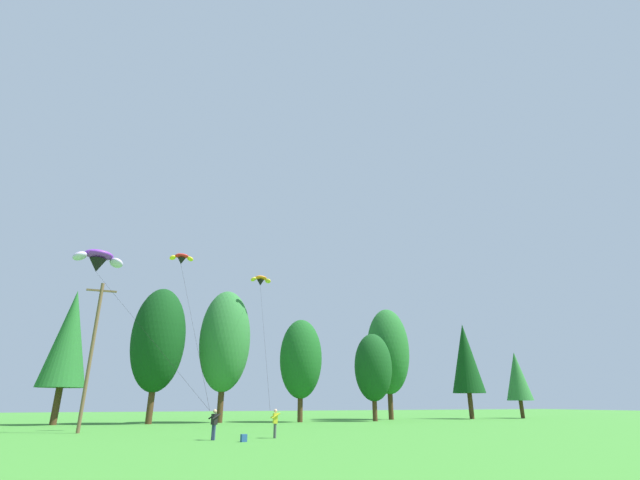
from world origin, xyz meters
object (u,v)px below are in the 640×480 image
(utility_pole, at_px, (92,351))
(kite_flyer_mid, at_px, (275,421))
(parafoil_kite_far_red_yellow, at_px, (182,259))
(parafoil_kite_high_purple, at_px, (98,260))
(kite_flyer_near, at_px, (214,422))
(backpack, at_px, (244,438))
(parafoil_kite_mid_orange, at_px, (261,280))

(utility_pole, xyz_separation_m, kite_flyer_mid, (11.80, -9.64, -4.77))
(utility_pole, distance_m, parafoil_kite_far_red_yellow, 9.77)
(utility_pole, bearing_deg, kite_flyer_mid, -39.26)
(parafoil_kite_high_purple, bearing_deg, kite_flyer_near, -49.08)
(kite_flyer_near, bearing_deg, kite_flyer_mid, 2.83)
(kite_flyer_near, xyz_separation_m, parafoil_kite_far_red_yellow, (-2.26, 9.58, 12.67))
(kite_flyer_near, bearing_deg, parafoil_kite_high_purple, 130.92)
(kite_flyer_near, distance_m, backpack, 2.46)
(parafoil_kite_mid_orange, bearing_deg, utility_pole, -143.59)
(utility_pole, bearing_deg, kite_flyer_near, -50.84)
(utility_pole, height_order, kite_flyer_mid, utility_pole)
(kite_flyer_mid, bearing_deg, utility_pole, 140.74)
(parafoil_kite_high_purple, distance_m, backpack, 20.10)
(kite_flyer_near, xyz_separation_m, parafoil_kite_high_purple, (-8.66, 9.99, 11.95))
(kite_flyer_near, bearing_deg, parafoil_kite_mid_orange, 70.32)
(kite_flyer_near, xyz_separation_m, kite_flyer_mid, (3.79, 0.19, 0.00))
(parafoil_kite_high_purple, height_order, backpack, parafoil_kite_high_purple)
(kite_flyer_near, relative_size, parafoil_kite_far_red_yellow, 0.13)
(kite_flyer_mid, xyz_separation_m, parafoil_kite_far_red_yellow, (-6.05, 9.39, 12.67))
(parafoil_kite_mid_orange, xyz_separation_m, backpack, (-6.24, -23.23, -15.41))
(kite_flyer_mid, height_order, parafoil_kite_high_purple, parafoil_kite_high_purple)
(backpack, bearing_deg, kite_flyer_mid, 27.57)
(kite_flyer_mid, distance_m, parafoil_kite_high_purple, 19.85)
(kite_flyer_mid, distance_m, backpack, 3.24)
(kite_flyer_mid, relative_size, backpack, 4.23)
(parafoil_kite_high_purple, bearing_deg, kite_flyer_mid, -38.21)
(kite_flyer_near, distance_m, parafoil_kite_far_red_yellow, 16.04)
(parafoil_kite_high_purple, distance_m, parafoil_kite_mid_orange, 20.07)
(kite_flyer_near, bearing_deg, parafoil_kite_far_red_yellow, 103.28)
(kite_flyer_near, distance_m, parafoil_kite_mid_orange, 27.00)
(kite_flyer_near, distance_m, kite_flyer_mid, 3.80)
(kite_flyer_mid, relative_size, parafoil_kite_far_red_yellow, 0.13)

